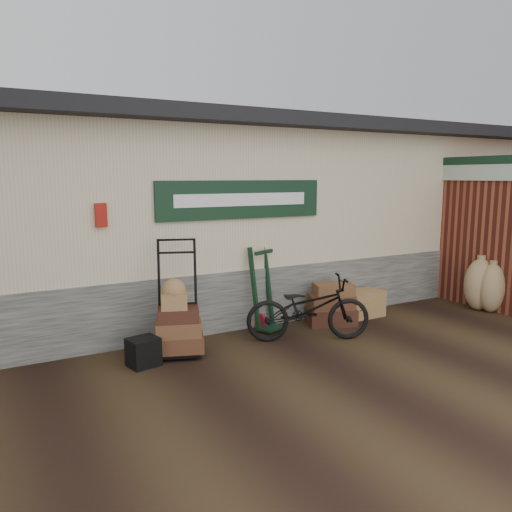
{
  "coord_description": "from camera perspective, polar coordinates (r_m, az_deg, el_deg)",
  "views": [
    {
      "loc": [
        -3.62,
        -5.46,
        2.28
      ],
      "look_at": [
        -0.11,
        0.9,
        1.12
      ],
      "focal_mm": 35.0,
      "sensor_mm": 36.0,
      "label": 1
    }
  ],
  "objects": [
    {
      "name": "burlap_sack_right",
      "position": [
        9.33,
        25.34,
        -3.33
      ],
      "size": [
        0.63,
        0.57,
        0.83
      ],
      "primitive_type": "ellipsoid",
      "rotation": [
        0.0,
        0.0,
        0.31
      ],
      "color": "#8F694D",
      "rests_on": "ground"
    },
    {
      "name": "bicycle",
      "position": [
        7.02,
        6.0,
        -5.6
      ],
      "size": [
        1.24,
        1.84,
        1.01
      ],
      "primitive_type": "imported",
      "rotation": [
        0.0,
        0.0,
        1.17
      ],
      "color": "black",
      "rests_on": "ground"
    },
    {
      "name": "suitcase_stack",
      "position": [
        7.87,
        8.59,
        -5.4
      ],
      "size": [
        0.85,
        0.68,
        0.65
      ],
      "primitive_type": null,
      "rotation": [
        0.0,
        0.0,
        -0.34
      ],
      "color": "#3D1D13",
      "rests_on": "ground"
    },
    {
      "name": "ground",
      "position": [
        6.93,
        4.46,
        -10.15
      ],
      "size": [
        80.0,
        80.0,
        0.0
      ],
      "primitive_type": "plane",
      "color": "black",
      "rests_on": "ground"
    },
    {
      "name": "green_barrow",
      "position": [
        7.45,
        0.88,
        -3.73
      ],
      "size": [
        0.57,
        0.53,
        1.25
      ],
      "primitive_type": null,
      "rotation": [
        0.0,
        0.0,
        0.41
      ],
      "color": "black",
      "rests_on": "ground"
    },
    {
      "name": "burlap_sack_left",
      "position": [
        9.39,
        24.18,
        -2.97
      ],
      "size": [
        0.57,
        0.49,
        0.89
      ],
      "primitive_type": "ellipsoid",
      "rotation": [
        0.0,
        0.0,
        -0.03
      ],
      "color": "#8F694D",
      "rests_on": "ground"
    },
    {
      "name": "wicker_hamper",
      "position": [
        8.42,
        12.06,
        -5.32
      ],
      "size": [
        0.67,
        0.45,
        0.43
      ],
      "primitive_type": "cube",
      "rotation": [
        0.0,
        0.0,
        0.03
      ],
      "color": "brown",
      "rests_on": "ground"
    },
    {
      "name": "station_building",
      "position": [
        8.98,
        -5.11,
        4.8
      ],
      "size": [
        14.4,
        4.1,
        3.2
      ],
      "color": "#4C4C47",
      "rests_on": "ground"
    },
    {
      "name": "black_trunk",
      "position": [
        6.31,
        -12.76,
        -10.65
      ],
      "size": [
        0.4,
        0.37,
        0.35
      ],
      "primitive_type": "cube",
      "rotation": [
        0.0,
        0.0,
        0.21
      ],
      "color": "black",
      "rests_on": "ground"
    },
    {
      "name": "brick_outbuilding",
      "position": [
        10.69,
        22.39,
        3.16
      ],
      "size": [
        1.71,
        4.51,
        2.62
      ],
      "color": "maroon",
      "rests_on": "ground"
    },
    {
      "name": "porter_trolley",
      "position": [
        6.55,
        -8.94,
        -4.51
      ],
      "size": [
        0.9,
        0.78,
        1.51
      ],
      "primitive_type": null,
      "rotation": [
        0.0,
        0.0,
        -0.34
      ],
      "color": "black",
      "rests_on": "ground"
    }
  ]
}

